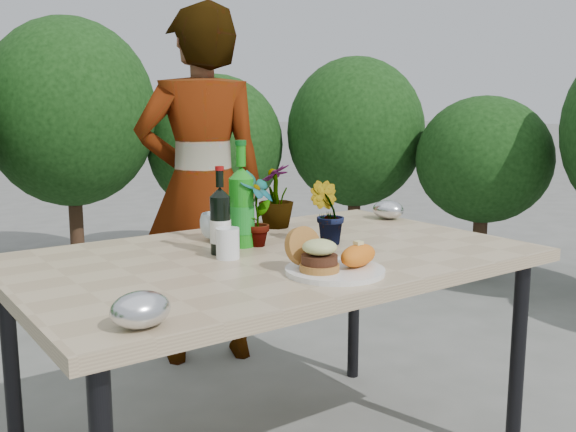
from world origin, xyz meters
TOP-DOWN VIEW (x-y plane):
  - patio_table at (0.00, 0.00)m, footprint 1.60×1.00m
  - shrub_hedge at (-0.05, 1.57)m, footprint 6.80×4.99m
  - dinner_plate at (-0.00, -0.31)m, footprint 0.28×0.28m
  - burger_stack at (-0.06, -0.29)m, footprint 0.11×0.16m
  - sweet_potato at (0.06, -0.33)m, footprint 0.17×0.12m
  - grilled_veg at (0.01, -0.22)m, footprint 0.08×0.05m
  - wine_bottle at (-0.14, 0.08)m, footprint 0.07×0.07m
  - sparkling_water at (-0.03, 0.14)m, footprint 0.09×0.09m
  - plastic_cup at (-0.16, 0.02)m, footprint 0.07×0.07m
  - seedling_left at (0.01, 0.11)m, footprint 0.16×0.13m
  - seedling_mid at (0.22, 0.01)m, footprint 0.14×0.15m
  - seedling_right at (0.25, 0.35)m, footprint 0.19×0.19m
  - blue_bowl at (-0.05, 0.28)m, footprint 0.16×0.16m
  - foil_packet_left at (-0.62, -0.42)m, footprint 0.14×0.12m
  - foil_packet_right at (0.73, 0.24)m, footprint 0.14×0.16m
  - person at (0.29, 1.01)m, footprint 0.70×0.57m

SIDE VIEW (x-z plane):
  - patio_table at x=0.00m, z-range 0.32..1.07m
  - dinner_plate at x=0.00m, z-range 0.75..0.76m
  - grilled_veg at x=0.01m, z-range 0.76..0.79m
  - foil_packet_left at x=-0.62m, z-range 0.75..0.83m
  - foil_packet_right at x=0.73m, z-range 0.75..0.83m
  - sweet_potato at x=0.06m, z-range 0.77..0.83m
  - blue_bowl at x=-0.05m, z-range 0.75..0.84m
  - plastic_cup at x=-0.16m, z-range 0.75..0.84m
  - burger_stack at x=-0.06m, z-range 0.75..0.87m
  - person at x=0.29m, z-range 0.00..1.67m
  - wine_bottle at x=-0.14m, z-range 0.71..0.99m
  - seedling_mid at x=0.22m, z-range 0.75..0.96m
  - seedling_right at x=0.25m, z-range 0.75..0.99m
  - seedling_left at x=0.01m, z-range 0.75..1.00m
  - sparkling_water at x=-0.03m, z-range 0.70..1.06m
  - shrub_hedge at x=-0.05m, z-range 0.12..1.95m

